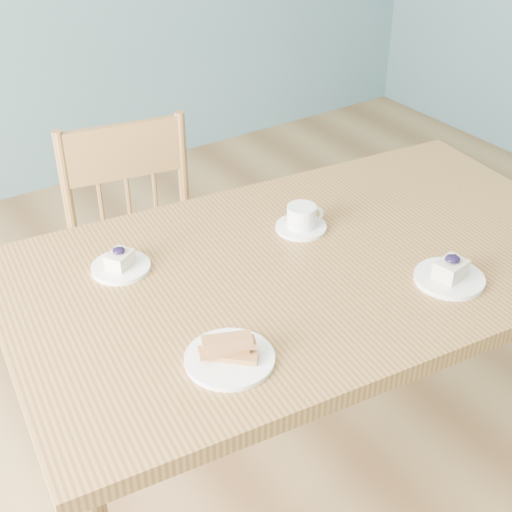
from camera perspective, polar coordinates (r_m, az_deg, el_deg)
room at (r=1.52m, az=9.08°, el=13.79°), size 5.01×5.01×2.71m
dining_table at (r=1.88m, az=4.42°, el=-2.42°), size 1.64×1.05×0.83m
dining_chair at (r=2.44m, az=-8.90°, el=-0.84°), size 0.51×0.49×0.96m
cheesecake_plate_near at (r=1.81m, az=15.25°, el=-1.43°), size 0.17×0.17×0.07m
cheesecake_plate_far at (r=1.82m, az=-10.79°, el=-0.61°), size 0.15×0.15×0.06m
coffee_cup at (r=1.95m, az=3.68°, el=2.95°), size 0.14×0.14×0.07m
biscotti_plate at (r=1.51m, az=-2.13°, el=-7.82°), size 0.19×0.19×0.06m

